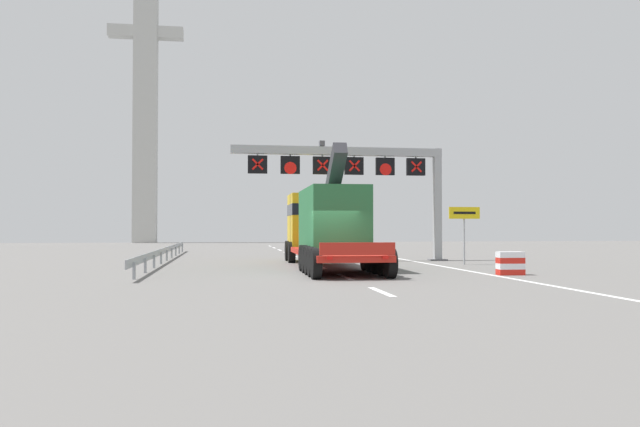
% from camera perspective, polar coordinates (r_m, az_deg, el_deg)
% --- Properties ---
extents(ground, '(112.00, 112.00, 0.00)m').
position_cam_1_polar(ground, '(23.55, 1.00, -5.78)').
color(ground, slate).
extents(lane_markings, '(0.20, 47.21, 0.01)m').
position_cam_1_polar(lane_markings, '(39.73, -2.35, -3.95)').
color(lane_markings, silver).
rests_on(lane_markings, ground).
extents(edge_line_right, '(0.20, 63.00, 0.01)m').
position_cam_1_polar(edge_line_right, '(36.62, 7.42, -4.17)').
color(edge_line_right, silver).
rests_on(edge_line_right, ground).
extents(overhead_lane_gantry, '(11.94, 0.90, 6.57)m').
position_cam_1_polar(overhead_lane_gantry, '(34.18, 3.74, 4.18)').
color(overhead_lane_gantry, '#9EA0A5').
rests_on(overhead_lane_gantry, ground).
extents(heavy_haul_truck_red, '(3.20, 14.10, 5.30)m').
position_cam_1_polar(heavy_haul_truck_red, '(29.49, 0.40, -1.01)').
color(heavy_haul_truck_red, red).
rests_on(heavy_haul_truck_red, ground).
extents(exit_sign_yellow, '(1.59, 0.15, 2.86)m').
position_cam_1_polar(exit_sign_yellow, '(31.50, 13.15, -0.63)').
color(exit_sign_yellow, '#9EA0A5').
rests_on(exit_sign_yellow, ground).
extents(crash_barrier_striped, '(1.03, 0.56, 0.90)m').
position_cam_1_polar(crash_barrier_striped, '(25.13, 17.12, -4.41)').
color(crash_barrier_striped, red).
rests_on(crash_barrier_striped, ground).
extents(guardrail_left, '(0.13, 27.93, 0.76)m').
position_cam_1_polar(guardrail_left, '(35.28, -14.01, -3.35)').
color(guardrail_left, '#999EA3').
rests_on(guardrail_left, ground).
extents(bridge_pylon_distant, '(9.00, 2.00, 41.76)m').
position_cam_1_polar(bridge_pylon_distant, '(80.97, -15.76, 12.62)').
color(bridge_pylon_distant, '#B7B7B2').
rests_on(bridge_pylon_distant, ground).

